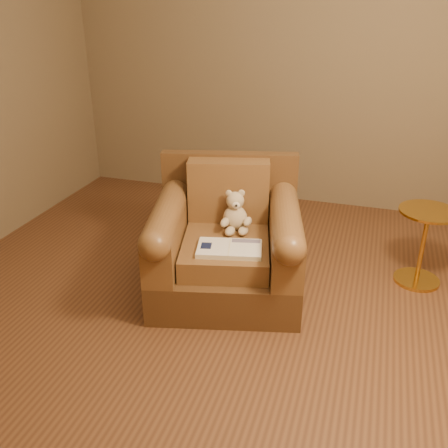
% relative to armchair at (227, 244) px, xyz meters
% --- Properties ---
extents(floor, '(4.00, 4.00, 0.00)m').
position_rel_armchair_xyz_m(floor, '(0.03, -0.28, -0.33)').
color(floor, brown).
rests_on(floor, ground).
extents(room, '(4.02, 4.02, 2.71)m').
position_rel_armchair_xyz_m(room, '(0.03, -0.28, 1.39)').
color(room, '#766348').
rests_on(room, ground).
extents(armchair, '(1.12, 1.09, 0.84)m').
position_rel_armchair_xyz_m(armchair, '(0.00, 0.00, 0.00)').
color(armchair, '#55361C').
rests_on(armchair, floor).
extents(teddy_bear, '(0.20, 0.23, 0.28)m').
position_rel_armchair_xyz_m(teddy_bear, '(0.03, 0.09, 0.18)').
color(teddy_bear, '#C6AE8A').
rests_on(teddy_bear, armchair).
extents(guidebook, '(0.43, 0.31, 0.03)m').
position_rel_armchair_xyz_m(guidebook, '(0.09, -0.22, 0.09)').
color(guidebook, beige).
rests_on(guidebook, armchair).
extents(side_table, '(0.38, 0.38, 0.54)m').
position_rel_armchair_xyz_m(side_table, '(1.24, 0.46, -0.04)').
color(side_table, gold).
rests_on(side_table, floor).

